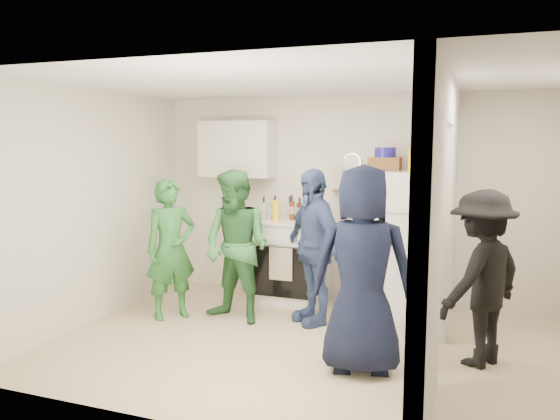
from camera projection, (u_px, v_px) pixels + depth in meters
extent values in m
plane|color=#C3AC89|center=(305.00, 346.00, 5.24)|extent=(4.80, 4.80, 0.00)
plane|color=silver|center=(348.00, 199.00, 6.66)|extent=(4.80, 0.00, 4.80)
plane|color=silver|center=(226.00, 252.00, 3.50)|extent=(4.80, 0.00, 4.80)
plane|color=silver|center=(95.00, 206.00, 5.90)|extent=(0.00, 3.40, 3.40)
plane|color=white|center=(307.00, 80.00, 4.92)|extent=(4.80, 4.80, 0.00)
cube|color=silver|center=(447.00, 209.00, 5.69)|extent=(0.12, 1.20, 2.50)
cube|color=silver|center=(428.00, 247.00, 3.64)|extent=(0.12, 1.20, 2.50)
cube|color=silver|center=(444.00, 99.00, 4.54)|extent=(0.12, 1.00, 0.40)
cube|color=white|center=(292.00, 260.00, 6.66)|extent=(0.84, 0.70, 1.01)
cube|color=silver|center=(237.00, 149.00, 6.90)|extent=(0.95, 0.34, 0.70)
cube|color=white|center=(391.00, 242.00, 6.18)|extent=(0.67, 0.65, 1.62)
cube|color=brown|center=(385.00, 164.00, 6.15)|extent=(0.35, 0.25, 0.15)
cylinder|color=navy|center=(385.00, 152.00, 6.13)|extent=(0.24, 0.24, 0.11)
cylinder|color=yellow|center=(412.00, 160.00, 5.89)|extent=(0.09, 0.09, 0.25)
cylinder|color=white|center=(352.00, 162.00, 6.57)|extent=(0.22, 0.02, 0.22)
cube|color=olive|center=(347.00, 191.00, 6.60)|extent=(0.35, 0.08, 0.03)
cylinder|color=yellow|center=(276.00, 211.00, 6.42)|extent=(0.09, 0.09, 0.25)
cylinder|color=#BB0C2B|center=(304.00, 218.00, 6.33)|extent=(0.09, 0.09, 0.12)
imported|color=#307838|center=(171.00, 249.00, 5.99)|extent=(0.64, 0.67, 1.54)
imported|color=#327341|center=(237.00, 247.00, 5.86)|extent=(0.92, 0.78, 1.65)
imported|color=#3D4885|center=(313.00, 246.00, 5.82)|extent=(0.99, 0.97, 1.67)
imported|color=black|center=(362.00, 270.00, 4.57)|extent=(0.97, 0.74, 1.77)
imported|color=black|center=(482.00, 278.00, 4.74)|extent=(1.02, 1.15, 1.54)
cylinder|color=brown|center=(275.00, 206.00, 6.77)|extent=(0.08, 0.08, 0.28)
cylinder|color=#16421A|center=(274.00, 209.00, 6.55)|extent=(0.07, 0.07, 0.26)
cylinder|color=#A1A7AF|center=(290.00, 207.00, 6.75)|extent=(0.06, 0.06, 0.27)
cylinder|color=#623011|center=(292.00, 208.00, 6.53)|extent=(0.06, 0.06, 0.31)
cylinder|color=#979FA7|center=(305.00, 206.00, 6.69)|extent=(0.06, 0.06, 0.32)
cylinder|color=#18431E|center=(307.00, 210.00, 6.53)|extent=(0.08, 0.08, 0.26)
cylinder|color=olive|center=(316.00, 207.00, 6.62)|extent=(0.08, 0.08, 0.29)
cylinder|color=#B2B4BF|center=(264.00, 208.00, 6.57)|extent=(0.07, 0.07, 0.28)
cylinder|color=#5A1D0F|center=(300.00, 208.00, 6.66)|extent=(0.07, 0.07, 0.26)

